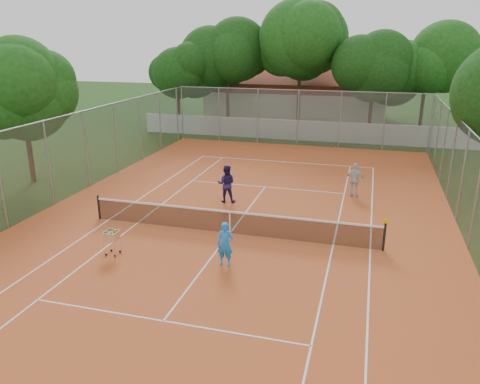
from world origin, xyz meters
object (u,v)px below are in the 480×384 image
(player_near, at_px, (225,244))
(player_far_right, at_px, (355,180))
(tennis_net, at_px, (230,222))
(clubhouse, at_px, (297,96))
(player_far_left, at_px, (226,184))
(ball_hopper, at_px, (112,242))

(player_near, relative_size, player_far_right, 0.93)
(tennis_net, distance_m, player_near, 2.79)
(clubhouse, xyz_separation_m, player_far_left, (0.72, -25.37, -1.28))
(tennis_net, relative_size, player_far_left, 6.57)
(clubhouse, height_order, player_far_right, clubhouse)
(player_far_left, bearing_deg, tennis_net, 99.83)
(tennis_net, relative_size, ball_hopper, 12.04)
(player_near, height_order, player_far_left, player_far_left)
(player_near, distance_m, player_far_left, 6.62)
(player_near, distance_m, ball_hopper, 4.21)
(player_far_right, height_order, ball_hopper, player_far_right)
(tennis_net, height_order, player_far_right, player_far_right)
(ball_hopper, bearing_deg, player_far_right, 50.14)
(tennis_net, height_order, player_near, player_near)
(tennis_net, height_order, ball_hopper, ball_hopper)
(tennis_net, bearing_deg, clubhouse, 93.95)
(clubhouse, xyz_separation_m, player_far_right, (6.59, -22.88, -1.33))
(player_near, relative_size, player_far_left, 0.87)
(tennis_net, bearing_deg, player_far_right, 53.09)
(tennis_net, distance_m, player_far_right, 7.66)
(player_far_left, bearing_deg, clubhouse, -97.91)
(tennis_net, bearing_deg, ball_hopper, -139.64)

